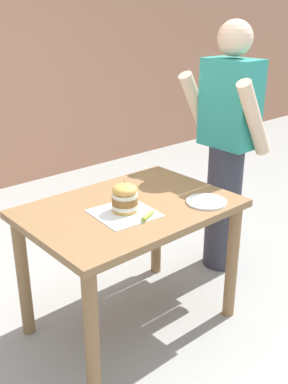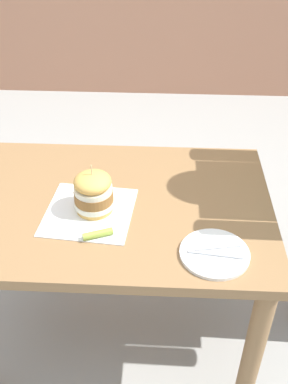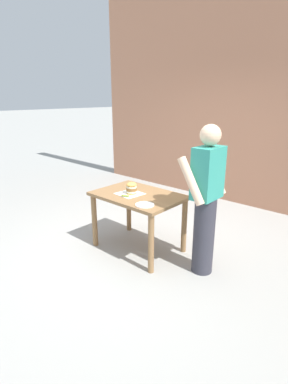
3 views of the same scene
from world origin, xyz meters
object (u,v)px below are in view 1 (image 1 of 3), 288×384
side_plate_with_forks (206,202)px  patio_table (130,227)px  sandwich (125,198)px  pickle_spear (148,216)px  diner_across_table (227,148)px

side_plate_with_forks → patio_table: bearing=-126.6°
sandwich → pickle_spear: sandwich is taller
pickle_spear → side_plate_with_forks: (0.06, 0.37, -0.01)m
sandwich → pickle_spear: (0.14, 0.03, -0.06)m
pickle_spear → side_plate_with_forks: bearing=80.9°
sandwich → patio_table: bearing=123.2°
pickle_spear → patio_table: bearing=167.7°
sandwich → pickle_spear: bearing=12.1°
sandwich → side_plate_with_forks: size_ratio=0.85×
pickle_spear → side_plate_with_forks: 0.38m
patio_table → pickle_spear: pickle_spear is taller
pickle_spear → side_plate_with_forks: pickle_spear is taller
patio_table → sandwich: size_ratio=6.02×
side_plate_with_forks → diner_across_table: (-0.34, 0.58, 0.11)m
patio_table → diner_across_table: diner_across_table is taller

